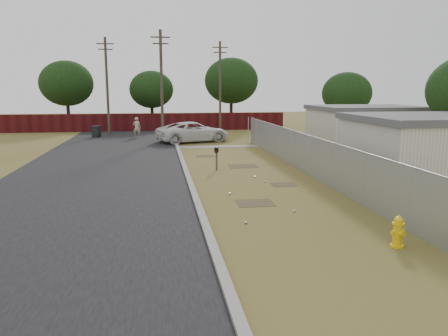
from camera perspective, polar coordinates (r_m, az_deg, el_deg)
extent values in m
plane|color=brown|center=(21.69, 3.25, -1.16)|extent=(120.00, 120.00, 0.00)
cube|color=black|center=(29.28, -14.62, 1.54)|extent=(9.00, 60.00, 0.02)
cube|color=gray|center=(29.15, -5.79, 1.88)|extent=(0.25, 60.00, 0.12)
cube|color=gray|center=(32.88, -0.87, 2.81)|extent=(6.20, 1.00, 0.03)
cylinder|color=#979A9F|center=(14.37, 23.19, -3.85)|extent=(0.06, 0.06, 2.00)
cylinder|color=#979A9F|center=(16.92, 17.89, -1.47)|extent=(0.06, 0.06, 2.00)
cylinder|color=#979A9F|center=(19.60, 14.01, 0.28)|extent=(0.06, 0.06, 2.00)
cylinder|color=#979A9F|center=(22.36, 11.08, 1.61)|extent=(0.06, 0.06, 2.00)
cylinder|color=#979A9F|center=(25.17, 8.79, 2.64)|extent=(0.06, 0.06, 2.00)
cylinder|color=#979A9F|center=(28.03, 6.97, 3.46)|extent=(0.06, 0.06, 2.00)
cylinder|color=#979A9F|center=(30.91, 5.48, 4.12)|extent=(0.06, 0.06, 2.00)
cylinder|color=#979A9F|center=(33.81, 4.24, 4.67)|extent=(0.06, 0.06, 2.00)
cylinder|color=#979A9F|center=(36.73, 3.20, 5.13)|extent=(0.06, 0.06, 2.00)
cylinder|color=#979A9F|center=(23.17, 10.33, 4.43)|extent=(0.04, 26.00, 0.04)
cube|color=gray|center=(23.29, 10.25, 1.98)|extent=(0.01, 26.00, 2.00)
cube|color=black|center=(23.42, 10.34, 0.29)|extent=(0.03, 26.00, 0.60)
cube|color=#420E11|center=(45.95, -10.66, 5.88)|extent=(30.00, 0.12, 1.80)
cylinder|color=#463B2F|center=(36.80, -8.15, 10.51)|extent=(0.24, 0.24, 9.00)
cube|color=#463B2F|center=(37.03, -8.31, 16.55)|extent=(1.60, 0.10, 0.10)
cube|color=#463B2F|center=(36.98, -8.29, 15.78)|extent=(1.30, 0.10, 0.10)
cylinder|color=#463B2F|center=(43.05, -15.01, 10.22)|extent=(0.24, 0.24, 9.00)
cube|color=#463B2F|center=(43.24, -15.26, 15.39)|extent=(1.60, 0.10, 0.10)
cube|color=#463B2F|center=(43.20, -15.23, 14.73)|extent=(1.30, 0.10, 0.10)
cylinder|color=#463B2F|center=(45.26, -0.51, 10.56)|extent=(0.24, 0.24, 9.00)
cube|color=#463B2F|center=(45.44, -0.52, 15.48)|extent=(1.60, 0.10, 0.10)
cube|color=#463B2F|center=(45.40, -0.52, 14.85)|extent=(1.30, 0.10, 0.10)
cube|color=silver|center=(23.27, 26.64, 2.04)|extent=(8.00, 6.00, 2.80)
cube|color=#515156|center=(23.13, 26.95, 5.83)|extent=(8.32, 6.24, 0.30)
cube|color=silver|center=(33.45, 17.93, 4.83)|extent=(7.00, 6.00, 2.80)
cube|color=#515156|center=(33.35, 18.07, 7.48)|extent=(7.28, 6.24, 0.30)
cylinder|color=#2F2115|center=(50.79, -19.66, 6.72)|extent=(0.36, 0.36, 3.30)
ellipsoid|color=black|center=(50.72, -19.88, 10.35)|extent=(5.70, 5.70, 4.84)
cylinder|color=#2F2115|center=(50.89, -9.37, 6.94)|extent=(0.36, 0.36, 2.86)
ellipsoid|color=black|center=(50.80, -9.46, 10.08)|extent=(4.94, 4.94, 4.20)
cylinder|color=#2F2115|center=(50.57, 0.95, 7.42)|extent=(0.36, 0.36, 3.52)
ellipsoid|color=black|center=(50.51, 0.96, 11.32)|extent=(6.08, 6.08, 5.17)
cylinder|color=#2F2115|center=(42.63, 15.56, 5.92)|extent=(0.36, 0.36, 2.64)
ellipsoid|color=black|center=(42.53, 15.73, 9.38)|extent=(4.56, 4.56, 3.88)
cylinder|color=yellow|center=(13.16, 21.63, -9.41)|extent=(0.43, 0.43, 0.06)
cylinder|color=yellow|center=(13.06, 21.72, -8.08)|extent=(0.30, 0.30, 0.62)
cylinder|color=yellow|center=(12.97, 21.82, -6.77)|extent=(0.39, 0.39, 0.05)
sphere|color=yellow|center=(12.94, 21.84, -6.40)|extent=(0.29, 0.29, 0.25)
cylinder|color=yellow|center=(12.91, 21.88, -5.85)|extent=(0.05, 0.05, 0.06)
cylinder|color=yellow|center=(12.94, 21.24, -7.86)|extent=(0.13, 0.14, 0.12)
cylinder|color=yellow|center=(13.13, 22.24, -7.66)|extent=(0.13, 0.14, 0.12)
cylinder|color=yellow|center=(12.93, 22.19, -7.94)|extent=(0.17, 0.16, 0.15)
cube|color=brown|center=(23.39, -0.98, 0.99)|extent=(0.11, 0.11, 1.04)
cube|color=black|center=(23.31, -0.98, 2.32)|extent=(0.30, 0.53, 0.19)
cylinder|color=black|center=(23.29, -0.98, 2.55)|extent=(0.30, 0.53, 0.19)
cube|color=#A9180C|center=(23.04, -1.05, 2.23)|extent=(0.03, 0.05, 0.10)
imported|color=silver|center=(35.91, -4.04, 4.73)|extent=(6.54, 4.56, 1.66)
imported|color=tan|center=(39.50, -11.31, 5.20)|extent=(0.73, 0.53, 1.85)
cube|color=black|center=(40.97, -16.33, 4.55)|extent=(0.79, 0.79, 0.97)
cube|color=black|center=(40.93, -16.36, 5.25)|extent=(0.87, 0.87, 0.08)
cylinder|color=black|center=(40.60, -16.14, 3.96)|extent=(0.12, 0.21, 0.20)
cylinder|color=beige|center=(15.77, 9.13, -5.53)|extent=(0.10, 0.08, 0.07)
cylinder|color=#BCBCC1|center=(18.04, 0.72, -3.38)|extent=(0.12, 0.12, 0.07)
cylinder|color=beige|center=(20.48, 5.36, -1.76)|extent=(0.12, 0.11, 0.07)
cylinder|color=#BCBCC1|center=(14.26, 2.90, -7.13)|extent=(0.12, 0.12, 0.07)
cylinder|color=beige|center=(25.90, 3.85, 0.80)|extent=(0.12, 0.12, 0.07)
cylinder|color=#BCBCC1|center=(21.55, 4.01, -1.14)|extent=(0.12, 0.10, 0.07)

